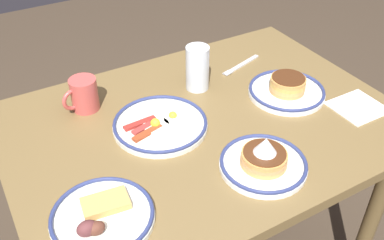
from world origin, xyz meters
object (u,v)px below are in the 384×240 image
(plate_center_pancakes, at_px, (160,124))
(paper_napkin, at_px, (358,107))
(plate_far_side, at_px, (264,161))
(plate_near_main, at_px, (287,89))
(drinking_glass, at_px, (197,70))
(fork_near, at_px, (241,65))
(plate_far_companion, at_px, (102,216))
(coffee_mug, at_px, (84,94))

(plate_center_pancakes, relative_size, paper_napkin, 1.82)
(plate_far_side, bearing_deg, plate_near_main, -139.16)
(paper_napkin, bearing_deg, drinking_glass, -43.09)
(plate_center_pancakes, bearing_deg, plate_far_side, 118.67)
(plate_near_main, distance_m, fork_near, 0.22)
(fork_near, bearing_deg, plate_near_main, 95.36)
(plate_far_companion, bearing_deg, coffee_mug, -104.38)
(paper_napkin, distance_m, fork_near, 0.42)
(plate_far_companion, xyz_separation_m, plate_far_side, (-0.42, 0.04, 0.01))
(plate_far_companion, distance_m, drinking_glass, 0.60)
(plate_far_side, xyz_separation_m, drinking_glass, (-0.05, -0.41, 0.04))
(plate_center_pancakes, height_order, plate_far_side, plate_far_side)
(plate_far_companion, height_order, fork_near, plate_far_companion)
(plate_far_side, distance_m, drinking_glass, 0.42)
(plate_center_pancakes, bearing_deg, paper_napkin, 159.45)
(plate_far_side, xyz_separation_m, paper_napkin, (-0.42, -0.07, -0.02))
(plate_center_pancakes, height_order, coffee_mug, coffee_mug)
(plate_far_side, bearing_deg, paper_napkin, -170.61)
(plate_far_companion, height_order, paper_napkin, plate_far_companion)
(paper_napkin, bearing_deg, plate_center_pancakes, -20.55)
(plate_center_pancakes, distance_m, coffee_mug, 0.25)
(plate_near_main, xyz_separation_m, drinking_glass, (0.22, -0.18, 0.04))
(plate_near_main, distance_m, paper_napkin, 0.22)
(plate_near_main, bearing_deg, coffee_mug, -23.01)
(plate_center_pancakes, bearing_deg, plate_near_main, 173.66)
(drinking_glass, bearing_deg, paper_napkin, 136.91)
(coffee_mug, height_order, drinking_glass, drinking_glass)
(plate_far_companion, distance_m, coffee_mug, 0.46)
(plate_center_pancakes, bearing_deg, drinking_glass, -146.91)
(coffee_mug, bearing_deg, plate_near_main, 156.99)
(plate_center_pancakes, height_order, drinking_glass, drinking_glass)
(plate_far_companion, xyz_separation_m, drinking_glass, (-0.47, -0.37, 0.05))
(plate_near_main, relative_size, plate_far_companion, 1.02)
(plate_near_main, xyz_separation_m, paper_napkin, (-0.14, 0.17, -0.02))
(plate_center_pancakes, relative_size, plate_far_companion, 1.15)
(plate_far_side, bearing_deg, coffee_mug, -57.34)
(plate_near_main, xyz_separation_m, fork_near, (0.02, -0.22, -0.02))
(plate_far_companion, distance_m, fork_near, 0.79)
(plate_far_companion, bearing_deg, drinking_glass, -141.56)
(plate_near_main, bearing_deg, drinking_glass, -38.45)
(plate_near_main, height_order, paper_napkin, plate_near_main)
(drinking_glass, bearing_deg, coffee_mug, -10.81)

